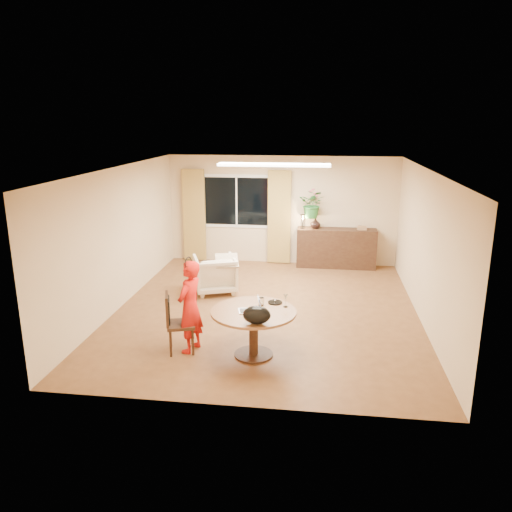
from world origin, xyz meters
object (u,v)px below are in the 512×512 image
(dining_table, at_px, (254,320))
(armchair, at_px, (215,274))
(dining_chair, at_px, (181,323))
(sideboard, at_px, (336,248))
(child, at_px, (190,307))

(dining_table, height_order, armchair, armchair)
(dining_table, xyz_separation_m, dining_chair, (-1.11, -0.00, -0.10))
(armchair, bearing_deg, sideboard, -160.27)
(armchair, bearing_deg, child, 73.60)
(dining_table, distance_m, sideboard, 5.04)
(armchair, relative_size, sideboard, 0.45)
(dining_chair, height_order, sideboard, dining_chair)
(dining_chair, xyz_separation_m, armchair, (-0.07, 2.74, -0.09))
(dining_table, relative_size, sideboard, 0.68)
(dining_chair, relative_size, armchair, 1.12)
(dining_chair, xyz_separation_m, child, (0.14, 0.05, 0.25))
(dining_table, relative_size, child, 0.89)
(sideboard, bearing_deg, child, -115.39)
(dining_chair, distance_m, armchair, 2.75)
(dining_table, relative_size, dining_chair, 1.35)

